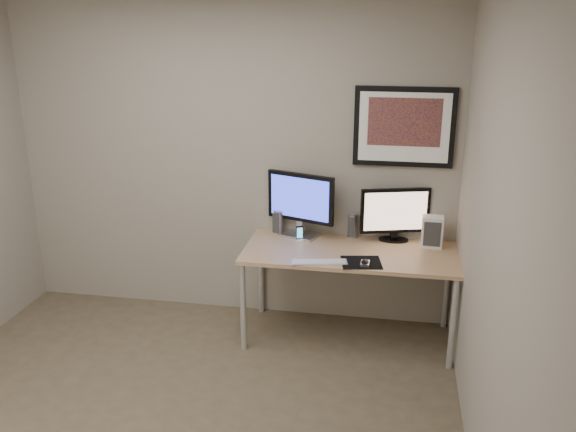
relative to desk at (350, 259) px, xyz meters
name	(u,v)px	position (x,y,z in m)	size (l,w,h in m)	color
floor	(165,432)	(-1.00, -1.35, -0.66)	(3.60, 3.60, 0.00)	brown
room	(175,152)	(-1.00, -0.90, 0.98)	(3.60, 3.60, 3.60)	white
desk	(350,259)	(0.00, 0.00, 0.00)	(1.60, 0.70, 0.73)	#AD7353
framed_art	(404,127)	(0.35, 0.33, 0.96)	(0.75, 0.04, 0.60)	black
monitor_large	(301,202)	(-0.42, 0.25, 0.35)	(0.55, 0.26, 0.52)	#AEAFB3
monitor_tv	(395,213)	(0.32, 0.28, 0.29)	(0.53, 0.18, 0.43)	black
speaker_left	(279,222)	(-0.60, 0.29, 0.16)	(0.08, 0.08, 0.20)	#AEAFB3
speaker_right	(352,226)	(-0.01, 0.30, 0.16)	(0.08, 0.08, 0.19)	#AEAFB3
phone_dock	(300,233)	(-0.41, 0.15, 0.13)	(0.06, 0.06, 0.12)	black
keyboard	(319,262)	(-0.20, -0.27, 0.07)	(0.40, 0.11, 0.01)	silver
mousepad	(361,262)	(0.10, -0.21, 0.07)	(0.28, 0.25, 0.00)	black
mouse	(365,262)	(0.13, -0.25, 0.09)	(0.06, 0.10, 0.03)	black
fan_unit	(432,232)	(0.60, 0.20, 0.19)	(0.16, 0.12, 0.24)	silver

